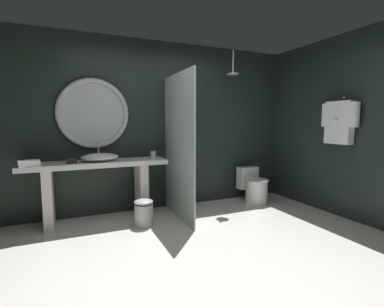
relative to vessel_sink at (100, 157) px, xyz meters
The scene contains 14 objects.
ground_plane 2.04m from the vessel_sink, 60.78° to the right, with size 5.76×5.76×0.00m, color silver.
back_wall_panel 1.03m from the vessel_sink, 18.22° to the left, with size 4.80×0.10×2.60m, color #1E2823.
side_wall_right 3.38m from the vessel_sink, 14.58° to the right, with size 0.10×2.47×2.60m, color #1E2823.
vanity_counter 0.33m from the vessel_sink, 154.00° to the right, with size 1.89×0.50×0.84m.
vessel_sink is the anchor object (origin of this frame).
tumbler_cup 0.76m from the vessel_sink, ahead, with size 0.08×0.08×0.10m, color silver.
tissue_box 0.36m from the vessel_sink, 169.05° to the right, with size 0.13×0.13×0.06m, color #282D28.
round_wall_mirror 0.64m from the vessel_sink, 102.53° to the left, with size 0.98×0.07×0.98m.
shower_glass_panel 1.09m from the vessel_sink, 17.20° to the right, with size 0.02×1.13×2.04m, color silver.
rain_shower_head 2.44m from the vessel_sink, ahead, with size 0.18×0.18×0.38m.
hanging_bathrobe 3.37m from the vessel_sink, 21.31° to the right, with size 0.20×0.57×0.67m.
toilet 2.57m from the vessel_sink, ahead, with size 0.39×0.57×0.58m.
waste_bin 0.97m from the vessel_sink, 43.39° to the right, with size 0.25×0.25×0.36m.
folded_hand_towel 0.85m from the vessel_sink, 168.40° to the right, with size 0.23×0.17×0.08m, color white.
Camera 1 is at (-1.27, -2.40, 1.37)m, focal length 26.24 mm.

